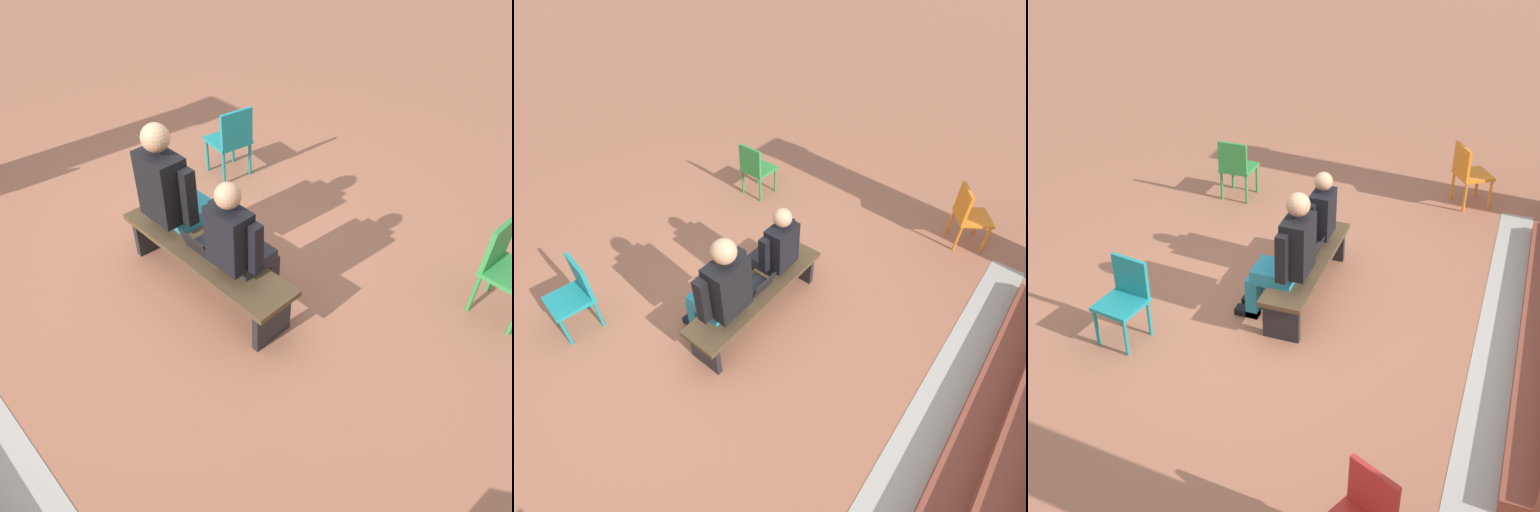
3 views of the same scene
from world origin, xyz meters
The scene contains 9 objects.
ground_plane centered at (0.00, 0.00, 0.00)m, with size 60.00×60.00×0.00m, color #9E6047.
concrete_strip centered at (-0.35, 2.13, 0.00)m, with size 5.27×0.40×0.01m, color #A8A399.
bench centered at (-0.35, 0.12, 0.35)m, with size 1.80×0.44×0.45m.
person_student centered at (-0.73, 0.06, 0.70)m, with size 0.51×0.64×1.29m.
person_adult centered at (0.10, 0.05, 0.76)m, with size 0.60×0.76×1.44m.
laptop centered at (-0.36, 0.13, 0.50)m, with size 0.32×0.29×0.21m.
plastic_chair_near_bench_right centered at (-3.07, 1.43, 0.48)m, with size 0.58×0.58×0.84m.
plastic_chair_far_right centered at (-2.22, -1.48, 0.48)m, with size 0.43×0.43×0.84m.
plastic_chair_by_pillar centered at (0.91, -1.32, 0.48)m, with size 0.48×0.48×0.84m.
Camera 3 is at (5.69, 2.03, 4.42)m, focal length 50.00 mm.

